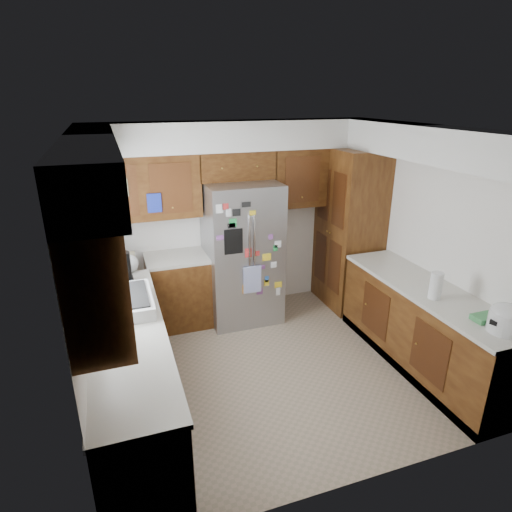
# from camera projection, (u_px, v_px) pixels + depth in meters

# --- Properties ---
(floor) EXTENTS (3.60, 3.60, 0.00)m
(floor) POSITION_uv_depth(u_px,v_px,m) (276.00, 366.00, 4.69)
(floor) COLOR tan
(floor) RESTS_ON ground
(room_shell) EXTENTS (3.64, 3.24, 2.52)m
(room_shell) POSITION_uv_depth(u_px,v_px,m) (256.00, 196.00, 4.33)
(room_shell) COLOR white
(room_shell) RESTS_ON ground
(left_counter_run) EXTENTS (1.36, 3.20, 0.92)m
(left_counter_run) POSITION_uv_depth(u_px,v_px,m) (145.00, 354.00, 4.14)
(left_counter_run) COLOR #3B1C0B
(left_counter_run) RESTS_ON ground
(right_counter_run) EXTENTS (0.63, 2.25, 0.92)m
(right_counter_run) POSITION_uv_depth(u_px,v_px,m) (423.00, 330.00, 4.58)
(right_counter_run) COLOR #3B1C0B
(right_counter_run) RESTS_ON ground
(pantry) EXTENTS (0.60, 0.90, 2.15)m
(pantry) POSITION_uv_depth(u_px,v_px,m) (349.00, 230.00, 5.78)
(pantry) COLOR #3B1C0B
(pantry) RESTS_ON ground
(fridge) EXTENTS (0.90, 0.79, 1.80)m
(fridge) POSITION_uv_depth(u_px,v_px,m) (242.00, 253.00, 5.43)
(fridge) COLOR gray
(fridge) RESTS_ON ground
(bridge_cabinet) EXTENTS (0.96, 0.34, 0.35)m
(bridge_cabinet) POSITION_uv_depth(u_px,v_px,m) (236.00, 165.00, 5.25)
(bridge_cabinet) COLOR #3B1C0B
(bridge_cabinet) RESTS_ON fridge
(fridge_top_items) EXTENTS (0.78, 0.32, 0.25)m
(fridge_top_items) POSITION_uv_depth(u_px,v_px,m) (230.00, 140.00, 5.11)
(fridge_top_items) COLOR blue
(fridge_top_items) RESTS_ON bridge_cabinet
(sink_assembly) EXTENTS (0.52, 0.70, 0.37)m
(sink_assembly) POSITION_uv_depth(u_px,v_px,m) (124.00, 302.00, 3.96)
(sink_assembly) COLOR silver
(sink_assembly) RESTS_ON left_counter_run
(left_counter_clutter) EXTENTS (0.32, 0.82, 0.38)m
(left_counter_clutter) POSITION_uv_depth(u_px,v_px,m) (124.00, 267.00, 4.59)
(left_counter_clutter) COLOR black
(left_counter_clutter) RESTS_ON left_counter_run
(rice_cooker) EXTENTS (0.29, 0.28, 0.24)m
(rice_cooker) POSITION_uv_depth(u_px,v_px,m) (506.00, 318.00, 3.55)
(rice_cooker) COLOR silver
(rice_cooker) RESTS_ON right_counter_run
(paper_towel) EXTENTS (0.12, 0.12, 0.27)m
(paper_towel) POSITION_uv_depth(u_px,v_px,m) (436.00, 286.00, 4.14)
(paper_towel) COLOR white
(paper_towel) RESTS_ON right_counter_run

